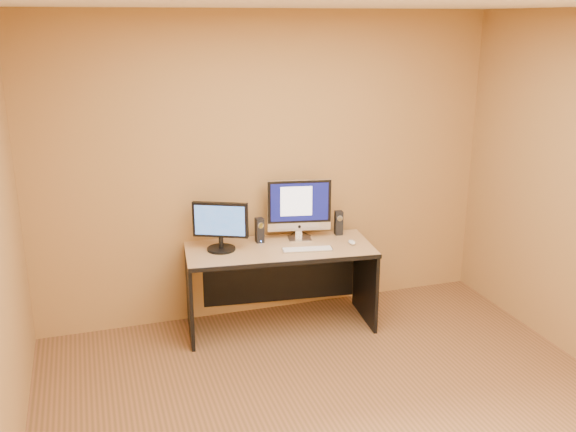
% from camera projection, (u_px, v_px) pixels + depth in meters
% --- Properties ---
extents(walls, '(4.00, 4.00, 2.60)m').
position_uv_depth(walls, '(366.00, 243.00, 3.64)').
color(walls, olive).
rests_on(walls, ground).
extents(ceiling, '(4.00, 4.00, 0.00)m').
position_uv_depth(ceiling, '(375.00, 2.00, 3.26)').
color(ceiling, white).
rests_on(ceiling, walls).
extents(desk, '(1.60, 0.83, 0.71)m').
position_uv_depth(desk, '(280.00, 287.00, 5.40)').
color(desk, '#B07D58').
rests_on(desk, ground).
extents(imac, '(0.58, 0.30, 0.53)m').
position_uv_depth(imac, '(300.00, 209.00, 5.42)').
color(imac, silver).
rests_on(imac, desk).
extents(second_monitor, '(0.52, 0.40, 0.40)m').
position_uv_depth(second_monitor, '(221.00, 227.00, 5.17)').
color(second_monitor, black).
rests_on(second_monitor, desk).
extents(speaker_left, '(0.07, 0.07, 0.21)m').
position_uv_depth(speaker_left, '(260.00, 230.00, 5.39)').
color(speaker_left, black).
rests_on(speaker_left, desk).
extents(speaker_right, '(0.07, 0.08, 0.21)m').
position_uv_depth(speaker_right, '(339.00, 223.00, 5.58)').
color(speaker_right, black).
rests_on(speaker_right, desk).
extents(keyboard, '(0.43, 0.18, 0.02)m').
position_uv_depth(keyboard, '(307.00, 249.00, 5.22)').
color(keyboard, '#B2B2B7').
rests_on(keyboard, desk).
extents(mouse, '(0.06, 0.10, 0.03)m').
position_uv_depth(mouse, '(352.00, 242.00, 5.37)').
color(mouse, silver).
rests_on(mouse, desk).
extents(cable_a, '(0.07, 0.20, 0.01)m').
position_uv_depth(cable_a, '(303.00, 232.00, 5.65)').
color(cable_a, black).
rests_on(cable_a, desk).
extents(cable_b, '(0.12, 0.14, 0.01)m').
position_uv_depth(cable_b, '(293.00, 234.00, 5.62)').
color(cable_b, black).
rests_on(cable_b, desk).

